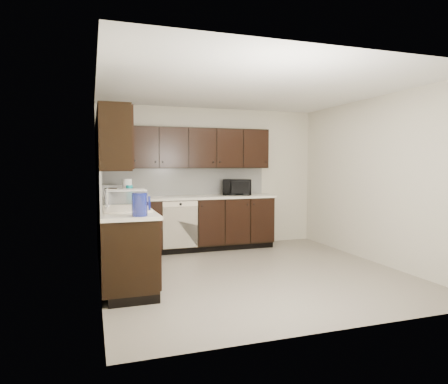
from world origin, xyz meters
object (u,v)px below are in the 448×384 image
at_px(microwave, 237,187).
at_px(toaster_oven, 113,192).
at_px(sink, 126,214).
at_px(storage_bin, 126,197).
at_px(blue_pitcher, 140,205).

distance_m(microwave, toaster_oven, 2.14).
bearing_deg(microwave, sink, -120.54).
relative_size(sink, toaster_oven, 2.45).
distance_m(toaster_oven, storage_bin, 1.11).
height_order(toaster_oven, storage_bin, toaster_oven).
height_order(sink, microwave, microwave).
bearing_deg(blue_pitcher, toaster_oven, 92.99).
distance_m(microwave, blue_pitcher, 3.13).
height_order(storage_bin, blue_pitcher, blue_pitcher).
bearing_deg(blue_pitcher, sink, 96.65).
bearing_deg(microwave, blue_pitcher, -109.78).
height_order(sink, toaster_oven, sink).
height_order(microwave, toaster_oven, microwave).
relative_size(storage_bin, blue_pitcher, 2.03).
bearing_deg(toaster_oven, storage_bin, -73.23).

